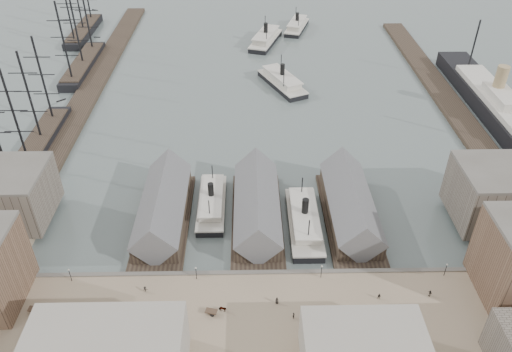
{
  "coord_description": "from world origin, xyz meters",
  "views": [
    {
      "loc": [
        -2.28,
        -90.84,
        91.91
      ],
      "look_at": [
        0.0,
        30.0,
        6.0
      ],
      "focal_mm": 35.0,
      "sensor_mm": 36.0,
      "label": 1
    }
  ],
  "objects_px": {
    "ocean_steamer": "(494,103)",
    "horse_cart_left": "(43,309)",
    "horse_cart_right": "(361,327)",
    "horse_cart_center": "(219,310)",
    "ferry_docked_west": "(212,202)"
  },
  "relations": [
    {
      "from": "horse_cart_left",
      "to": "horse_cart_right",
      "type": "height_order",
      "value": "horse_cart_right"
    },
    {
      "from": "horse_cart_left",
      "to": "horse_cart_center",
      "type": "xyz_separation_m",
      "value": [
        39.64,
        -1.08,
        0.02
      ]
    },
    {
      "from": "horse_cart_center",
      "to": "horse_cart_right",
      "type": "bearing_deg",
      "value": -85.3
    },
    {
      "from": "ferry_docked_west",
      "to": "horse_cart_left",
      "type": "distance_m",
      "value": 52.72
    },
    {
      "from": "ocean_steamer",
      "to": "horse_cart_right",
      "type": "height_order",
      "value": "ocean_steamer"
    },
    {
      "from": "horse_cart_left",
      "to": "horse_cart_center",
      "type": "distance_m",
      "value": 39.65
    },
    {
      "from": "ocean_steamer",
      "to": "horse_cart_left",
      "type": "xyz_separation_m",
      "value": [
        -140.77,
        -95.17,
        -1.29
      ]
    },
    {
      "from": "ocean_steamer",
      "to": "horse_cart_right",
      "type": "relative_size",
      "value": 19.69
    },
    {
      "from": "ocean_steamer",
      "to": "horse_cart_center",
      "type": "xyz_separation_m",
      "value": [
        -101.13,
        -96.25,
        -1.27
      ]
    },
    {
      "from": "horse_cart_center",
      "to": "horse_cart_left",
      "type": "bearing_deg",
      "value": 102.71
    },
    {
      "from": "horse_cart_center",
      "to": "horse_cart_right",
      "type": "xyz_separation_m",
      "value": [
        30.78,
        -5.19,
        -0.0
      ]
    },
    {
      "from": "ferry_docked_west",
      "to": "horse_cart_left",
      "type": "xyz_separation_m",
      "value": [
        -35.77,
        -38.73,
        0.63
      ]
    },
    {
      "from": "horse_cart_center",
      "to": "horse_cart_right",
      "type": "height_order",
      "value": "horse_cart_center"
    },
    {
      "from": "ferry_docked_west",
      "to": "ocean_steamer",
      "type": "distance_m",
      "value": 119.23
    },
    {
      "from": "ocean_steamer",
      "to": "horse_cart_left",
      "type": "bearing_deg",
      "value": -145.94
    }
  ]
}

